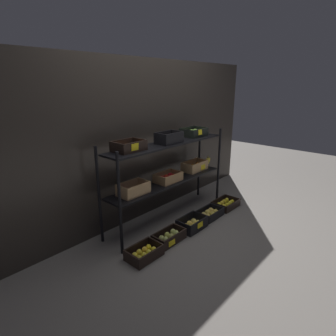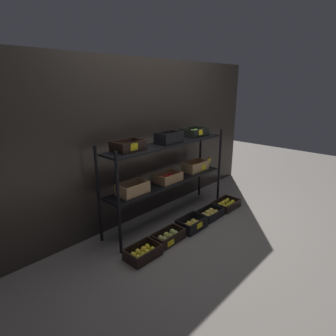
% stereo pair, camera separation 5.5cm
% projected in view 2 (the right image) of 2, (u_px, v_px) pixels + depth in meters
% --- Properties ---
extents(ground_plane, '(10.00, 10.00, 0.00)m').
position_uv_depth(ground_plane, '(168.00, 218.00, 3.59)').
color(ground_plane, '#605B56').
extents(storefront_wall, '(4.18, 0.12, 1.95)m').
position_uv_depth(storefront_wall, '(147.00, 139.00, 3.54)').
color(storefront_wall, '#2D2823').
rests_on(storefront_wall, ground_plane).
extents(display_rack, '(1.90, 0.37, 1.12)m').
position_uv_depth(display_rack, '(170.00, 162.00, 3.40)').
color(display_rack, black).
rests_on(display_rack, ground_plane).
extents(crate_ground_lemon, '(0.35, 0.23, 0.12)m').
position_uv_depth(crate_ground_lemon, '(143.00, 253.00, 2.77)').
color(crate_ground_lemon, black).
rests_on(crate_ground_lemon, ground_plane).
extents(crate_ground_pear, '(0.37, 0.21, 0.12)m').
position_uv_depth(crate_ground_pear, '(168.00, 237.00, 3.04)').
color(crate_ground_pear, black).
rests_on(crate_ground_pear, ground_plane).
extents(crate_ground_apple_gold, '(0.35, 0.24, 0.14)m').
position_uv_depth(crate_ground_apple_gold, '(192.00, 225.00, 3.31)').
color(crate_ground_apple_gold, black).
rests_on(crate_ground_apple_gold, ground_plane).
extents(crate_ground_right_apple_gold, '(0.36, 0.23, 0.10)m').
position_uv_depth(crate_ground_right_apple_gold, '(210.00, 214.00, 3.60)').
color(crate_ground_right_apple_gold, black).
rests_on(crate_ground_right_apple_gold, ground_plane).
extents(crate_ground_rightmost_lemon, '(0.38, 0.26, 0.10)m').
position_uv_depth(crate_ground_rightmost_lemon, '(226.00, 204.00, 3.88)').
color(crate_ground_rightmost_lemon, black).
rests_on(crate_ground_rightmost_lemon, ground_plane).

